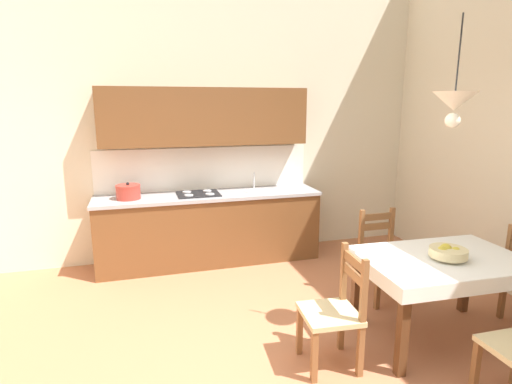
# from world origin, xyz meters

# --- Properties ---
(ground_plane) EXTENTS (6.40, 6.08, 0.10)m
(ground_plane) POSITION_xyz_m (0.00, 0.00, -0.05)
(ground_plane) COLOR #B7704C
(wall_back) EXTENTS (6.40, 0.12, 4.04)m
(wall_back) POSITION_xyz_m (0.00, 2.80, 2.02)
(wall_back) COLOR beige
(wall_back) RESTS_ON ground_plane
(kitchen_cabinetry) EXTENTS (2.80, 0.63, 2.20)m
(kitchen_cabinetry) POSITION_xyz_m (-0.03, 2.47, 0.86)
(kitchen_cabinetry) COLOR brown
(kitchen_cabinetry) RESTS_ON ground_plane
(dining_table) EXTENTS (1.39, 0.96, 0.75)m
(dining_table) POSITION_xyz_m (1.54, 0.11, 0.62)
(dining_table) COLOR #56331C
(dining_table) RESTS_ON ground_plane
(dining_chair_kitchen_side) EXTENTS (0.42, 0.42, 0.93)m
(dining_chair_kitchen_side) POSITION_xyz_m (1.52, 0.94, 0.44)
(dining_chair_kitchen_side) COLOR #D1BC89
(dining_chair_kitchen_side) RESTS_ON ground_plane
(dining_chair_tv_side) EXTENTS (0.45, 0.45, 0.93)m
(dining_chair_tv_side) POSITION_xyz_m (0.52, 0.04, 0.44)
(dining_chair_tv_side) COLOR #D1BC89
(dining_chair_tv_side) RESTS_ON ground_plane
(fruit_bowl) EXTENTS (0.30, 0.30, 0.12)m
(fruit_bowl) POSITION_xyz_m (1.54, 0.06, 0.81)
(fruit_bowl) COLOR beige
(fruit_bowl) RESTS_ON dining_table
(pendant_lamp) EXTENTS (0.32, 0.32, 0.80)m
(pendant_lamp) POSITION_xyz_m (1.40, 0.00, 2.02)
(pendant_lamp) COLOR black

